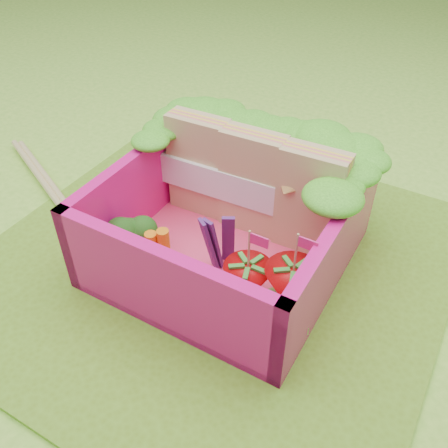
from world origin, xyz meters
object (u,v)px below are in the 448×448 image
sandwich_stack (253,183)px  bento_box (228,222)px  broccoli (129,235)px  strawberry_right (291,290)px  strawberry_left (247,283)px  chopsticks (65,207)px

sandwich_stack → bento_box: bearing=-91.0°
sandwich_stack → broccoli: size_ratio=3.89×
bento_box → sandwich_stack: bearing=89.0°
sandwich_stack → strawberry_right: size_ratio=2.25×
bento_box → sandwich_stack: (0.00, 0.28, 0.10)m
broccoli → strawberry_right: size_ratio=0.58×
strawberry_left → broccoli: bearing=-177.1°
bento_box → strawberry_right: 0.55m
bento_box → chopsticks: bento_box is taller
broccoli → strawberry_right: bearing=5.6°
sandwich_stack → broccoli: sandwich_stack is taller
bento_box → broccoli: size_ratio=4.24×
broccoli → strawberry_right: 0.97m
bento_box → strawberry_right: size_ratio=2.46×
broccoli → chopsticks: broccoli is taller
broccoli → chopsticks: size_ratio=0.16×
strawberry_right → chopsticks: bearing=177.4°
sandwich_stack → strawberry_left: size_ratio=2.41×
strawberry_right → strawberry_left: bearing=-165.4°
strawberry_left → chopsticks: 1.47m
bento_box → strawberry_left: bearing=-45.6°
strawberry_left → strawberry_right: bearing=14.6°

